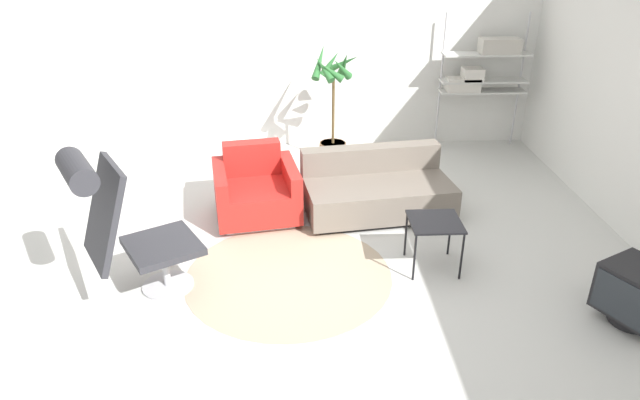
{
  "coord_description": "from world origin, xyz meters",
  "views": [
    {
      "loc": [
        -0.09,
        -4.36,
        2.86
      ],
      "look_at": [
        0.13,
        0.31,
        0.55
      ],
      "focal_mm": 32.0,
      "sensor_mm": 36.0,
      "label": 1
    }
  ],
  "objects_px": {
    "couch_low": "(376,191)",
    "side_table": "(435,226)",
    "armchair_red": "(256,192)",
    "crt_television": "(637,294)",
    "lounge_chair": "(118,216)",
    "potted_plant": "(333,113)",
    "shelf_unit": "(482,69)"
  },
  "relations": [
    {
      "from": "side_table",
      "to": "shelf_unit",
      "type": "xyz_separation_m",
      "value": [
        1.24,
        2.97,
        0.67
      ]
    },
    {
      "from": "lounge_chair",
      "to": "crt_television",
      "type": "xyz_separation_m",
      "value": [
        4.0,
        -0.5,
        -0.51
      ]
    },
    {
      "from": "armchair_red",
      "to": "couch_low",
      "type": "height_order",
      "value": "armchair_red"
    },
    {
      "from": "armchair_red",
      "to": "side_table",
      "type": "xyz_separation_m",
      "value": [
        1.64,
        -1.07,
        0.15
      ]
    },
    {
      "from": "crt_television",
      "to": "shelf_unit",
      "type": "distance_m",
      "value": 3.93
    },
    {
      "from": "armchair_red",
      "to": "crt_television",
      "type": "height_order",
      "value": "armchair_red"
    },
    {
      "from": "side_table",
      "to": "crt_television",
      "type": "relative_size",
      "value": 0.73
    },
    {
      "from": "armchair_red",
      "to": "potted_plant",
      "type": "xyz_separation_m",
      "value": [
        0.91,
        1.52,
        0.37
      ]
    },
    {
      "from": "lounge_chair",
      "to": "couch_low",
      "type": "relative_size",
      "value": 0.81
    },
    {
      "from": "lounge_chair",
      "to": "potted_plant",
      "type": "xyz_separation_m",
      "value": [
        1.88,
        2.96,
        -0.13
      ]
    },
    {
      "from": "armchair_red",
      "to": "crt_television",
      "type": "relative_size",
      "value": 1.5
    },
    {
      "from": "couch_low",
      "to": "crt_television",
      "type": "height_order",
      "value": "couch_low"
    },
    {
      "from": "shelf_unit",
      "to": "lounge_chair",
      "type": "bearing_deg",
      "value": -139.1
    },
    {
      "from": "lounge_chair",
      "to": "side_table",
      "type": "height_order",
      "value": "lounge_chair"
    },
    {
      "from": "crt_television",
      "to": "potted_plant",
      "type": "xyz_separation_m",
      "value": [
        -2.13,
        3.46,
        0.38
      ]
    },
    {
      "from": "lounge_chair",
      "to": "side_table",
      "type": "relative_size",
      "value": 2.78
    },
    {
      "from": "couch_low",
      "to": "side_table",
      "type": "bearing_deg",
      "value": 99.77
    },
    {
      "from": "armchair_red",
      "to": "potted_plant",
      "type": "relative_size",
      "value": 0.65
    },
    {
      "from": "potted_plant",
      "to": "lounge_chair",
      "type": "bearing_deg",
      "value": -122.38
    },
    {
      "from": "lounge_chair",
      "to": "crt_television",
      "type": "relative_size",
      "value": 2.04
    },
    {
      "from": "side_table",
      "to": "shelf_unit",
      "type": "height_order",
      "value": "shelf_unit"
    },
    {
      "from": "shelf_unit",
      "to": "potted_plant",
      "type": "bearing_deg",
      "value": -169.18
    },
    {
      "from": "armchair_red",
      "to": "shelf_unit",
      "type": "distance_m",
      "value": 3.55
    },
    {
      "from": "armchair_red",
      "to": "couch_low",
      "type": "distance_m",
      "value": 1.28
    },
    {
      "from": "couch_low",
      "to": "shelf_unit",
      "type": "xyz_separation_m",
      "value": [
        1.6,
        1.85,
        0.86
      ]
    },
    {
      "from": "crt_television",
      "to": "potted_plant",
      "type": "bearing_deg",
      "value": 3.9
    },
    {
      "from": "side_table",
      "to": "lounge_chair",
      "type": "bearing_deg",
      "value": -172.08
    },
    {
      "from": "couch_low",
      "to": "shelf_unit",
      "type": "distance_m",
      "value": 2.59
    },
    {
      "from": "lounge_chair",
      "to": "crt_television",
      "type": "bearing_deg",
      "value": 52.83
    },
    {
      "from": "lounge_chair",
      "to": "shelf_unit",
      "type": "height_order",
      "value": "shelf_unit"
    },
    {
      "from": "lounge_chair",
      "to": "side_table",
      "type": "bearing_deg",
      "value": 67.86
    },
    {
      "from": "potted_plant",
      "to": "couch_low",
      "type": "bearing_deg",
      "value": -75.83
    }
  ]
}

